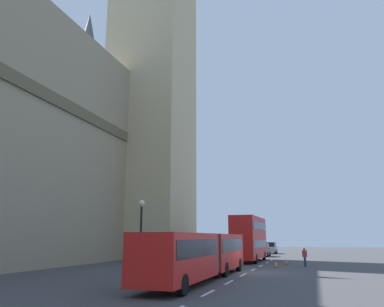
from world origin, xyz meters
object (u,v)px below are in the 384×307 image
traffic_cone_west (276,264)px  double_decker_bus (249,237)px  traffic_cone_middle (286,262)px  street_lamp (141,232)px  pedestrian_near_cones (305,256)px  articulated_bus (201,252)px  sedan_lead (262,250)px  sedan_trailing (271,248)px

traffic_cone_west → double_decker_bus: bearing=26.4°
traffic_cone_middle → street_lamp: (-14.98, 8.71, 2.77)m
street_lamp → pedestrian_near_cones: bearing=-38.8°
articulated_bus → street_lamp: street_lamp is taller
articulated_bus → sedan_lead: size_ratio=3.68×
double_decker_bus → sedan_lead: double_decker_bus is taller
sedan_trailing → traffic_cone_middle: 25.45m
articulated_bus → sedan_trailing: bearing=0.2°
sedan_lead → traffic_cone_west: size_ratio=7.59×
articulated_bus → traffic_cone_west: bearing=-17.3°
street_lamp → pedestrian_near_cones: street_lamp is taller
sedan_lead → pedestrian_near_cones: size_ratio=2.60×
sedan_trailing → pedestrian_near_cones: bearing=-167.0°
street_lamp → sedan_trailing: bearing=-6.2°
sedan_lead → sedan_trailing: (9.68, -0.04, 0.00)m
sedan_lead → traffic_cone_west: 19.46m
articulated_bus → sedan_trailing: size_ratio=3.68×
double_decker_bus → traffic_cone_middle: size_ratio=18.03×
articulated_bus → traffic_cone_west: 12.16m
traffic_cone_middle → street_lamp: bearing=149.8°
sedan_lead → traffic_cone_west: sedan_lead is taller
traffic_cone_west → street_lamp: 14.16m
traffic_cone_west → traffic_cone_middle: size_ratio=1.00×
double_decker_bus → sedan_lead: bearing=1.0°
double_decker_bus → traffic_cone_west: double_decker_bus is taller
sedan_lead → traffic_cone_west: bearing=-168.8°
sedan_trailing → pedestrian_near_cones: size_ratio=2.60×
double_decker_bus → sedan_trailing: (21.55, 0.16, -1.80)m
sedan_lead → street_lamp: (-30.37, 4.30, 2.14)m
articulated_bus → traffic_cone_west: articulated_bus is taller
traffic_cone_middle → traffic_cone_west: bearing=170.4°
double_decker_bus → sedan_trailing: 21.62m
articulated_bus → double_decker_bus: (18.74, 0.00, 0.96)m
traffic_cone_west → traffic_cone_middle: same height
articulated_bus → traffic_cone_middle: articulated_bus is taller
articulated_bus → pedestrian_near_cones: bearing=-24.4°
street_lamp → pedestrian_near_cones: (13.14, -10.57, -2.14)m
double_decker_bus → traffic_cone_middle: (-3.52, -4.21, -2.43)m
sedan_lead → street_lamp: street_lamp is taller
double_decker_bus → traffic_cone_west: (-7.21, -3.59, -2.43)m
sedan_lead → pedestrian_near_cones: sedan_lead is taller
traffic_cone_middle → pedestrian_near_cones: size_ratio=0.34×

